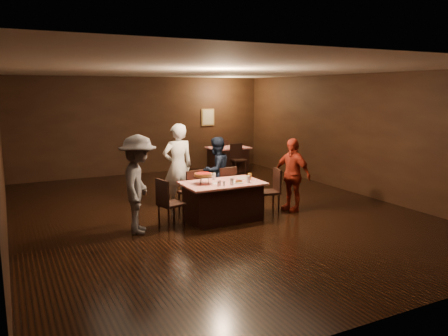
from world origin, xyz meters
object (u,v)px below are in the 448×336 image
Objects in this scene: main_table at (223,201)px; pizza_stand at (203,175)px; glass_front_left at (232,181)px; chair_back_near at (239,159)px; chair_far_left at (190,191)px; glass_back at (214,177)px; diner_grey_knit at (139,184)px; glass_front_right at (248,179)px; chair_end_left at (171,203)px; chair_back_far at (220,154)px; diner_white_jacket at (178,166)px; diner_navy_hoodie at (216,170)px; chair_end_right at (269,191)px; diner_red_shirt at (292,175)px; plate_empty at (243,178)px; chair_far_right at (224,187)px; back_table at (228,159)px; glass_amber at (250,177)px.

main_table is 0.70m from pizza_stand.
chair_back_near is at bearing 59.79° from glass_front_left.
glass_back is at bearing 116.58° from chair_far_left.
diner_grey_knit reaches higher than glass_front_left.
chair_back_near reaches higher than glass_front_right.
chair_end_left reaches higher than main_table.
chair_far_left is 1.00× the size of chair_back_far.
diner_white_jacket reaches higher than diner_navy_hoodie.
chair_end_right is 0.52× the size of diner_grey_knit.
diner_red_shirt reaches higher than glass_front_left.
diner_grey_knit is 1.80m from glass_front_left.
plate_empty is (1.03, -1.10, -0.16)m from diner_white_jacket.
chair_end_left is 5.53m from chair_back_near.
plate_empty is 0.42m from glass_front_right.
diner_white_jacket is 13.45× the size of glass_back.
chair_far_right is 1.00× the size of chair_end_right.
main_table is 1.23× the size of back_table.
diner_red_shirt is at bearing 142.02° from chair_far_right.
chair_end_right is (-1.51, -4.80, 0.09)m from back_table.
pizza_stand reaches higher than back_table.
main_table is 1.68× the size of chair_far_left.
chair_back_near is 0.50× the size of diner_white_jacket.
chair_back_far is at bearing -120.40° from chair_far_right.
chair_back_far is at bearing 177.24° from chair_end_right.
diner_red_shirt is 1.05m from glass_amber.
chair_end_right reaches higher than glass_front_left.
pizza_stand is at bearing 54.32° from chair_back_far.
chair_far_left is 0.69m from diner_white_jacket.
diner_red_shirt is at bearing -3.08° from pizza_stand.
chair_back_near is at bearing 83.70° from chair_back_far.
diner_red_shirt is (-0.96, -4.86, 0.41)m from back_table.
plate_empty is at bearing 104.04° from glass_amber.
diner_white_jacket reaches higher than chair_far_left.
glass_front_left is (1.78, -0.26, -0.07)m from diner_grey_knit.
diner_white_jacket is 1.51m from plate_empty.
chair_end_left is 6.79× the size of glass_back.
chair_back_far is at bearing 90.00° from back_table.
chair_end_left is 3.80× the size of plate_empty.
pizza_stand is at bearing 172.87° from main_table.
glass_amber reaches higher than main_table.
diner_navy_hoodie is 4.07× the size of pizza_stand.
back_table is 5.05m from chair_far_left.
glass_front_left is (-0.40, -1.52, 0.07)m from diner_navy_hoodie.
glass_front_right is at bearing -112.41° from chair_end_left.
glass_front_left is (0.45, -0.35, -0.11)m from pizza_stand.
diner_white_jacket is at bearing -22.50° from diner_navy_hoodie.
diner_navy_hoodie is at bearing -121.90° from chair_back_near.
diner_red_shirt reaches higher than glass_back.
main_table is at bearing 56.97° from chair_far_right.
diner_white_jacket is at bearing -92.82° from chair_far_left.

